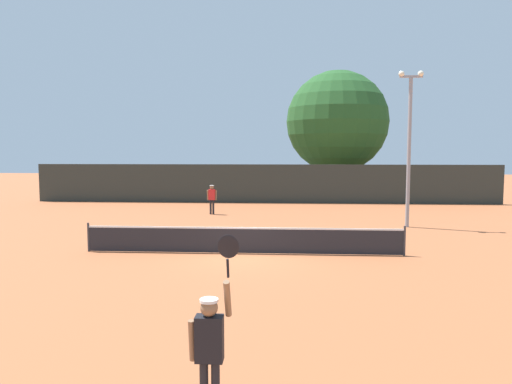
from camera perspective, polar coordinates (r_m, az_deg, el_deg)
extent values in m
plane|color=#9E5633|center=(17.38, -1.55, -7.39)|extent=(120.00, 120.00, 0.00)
cube|color=#232328|center=(17.29, -1.55, -5.85)|extent=(11.51, 0.03, 0.91)
cube|color=white|center=(17.21, -1.55, -4.36)|extent=(11.51, 0.04, 0.06)
cylinder|color=#333338|center=(18.69, -19.48, -5.13)|extent=(0.08, 0.08, 1.07)
cylinder|color=#333338|center=(17.72, 17.41, -5.62)|extent=(0.08, 0.08, 1.07)
cube|color=#2D332D|center=(33.95, 1.01, 1.01)|extent=(33.27, 0.12, 2.76)
cube|color=black|center=(6.78, -5.63, -17.13)|extent=(0.38, 0.22, 0.63)
sphere|color=#8C6647|center=(6.63, -5.66, -13.67)|extent=(0.24, 0.24, 0.24)
cylinder|color=white|center=(6.60, -5.67, -12.82)|extent=(0.25, 0.25, 0.04)
cylinder|color=#8C6647|center=(6.83, -7.71, -17.26)|extent=(0.09, 0.18, 0.60)
cylinder|color=#8C6647|center=(6.65, -3.45, -12.67)|extent=(0.09, 0.33, 0.58)
cylinder|color=black|center=(6.59, -3.40, -9.13)|extent=(0.04, 0.11, 0.28)
ellipsoid|color=black|center=(6.59, -3.35, -6.56)|extent=(0.30, 0.13, 0.36)
cube|color=red|center=(27.91, -5.32, -0.31)|extent=(0.38, 0.22, 0.63)
sphere|color=#8C6647|center=(27.87, -5.33, 0.57)|extent=(0.24, 0.24, 0.24)
cylinder|color=white|center=(27.86, -5.33, 0.78)|extent=(0.25, 0.25, 0.04)
cylinder|color=black|center=(28.00, -5.47, -1.81)|extent=(0.12, 0.12, 0.85)
cylinder|color=black|center=(27.97, -5.15, -1.82)|extent=(0.12, 0.12, 0.85)
cylinder|color=#8C6647|center=(27.95, -5.81, -0.37)|extent=(0.09, 0.18, 0.60)
cylinder|color=#8C6647|center=(27.87, -4.84, -0.38)|extent=(0.09, 0.16, 0.60)
sphere|color=#CCE033|center=(20.73, -0.63, -5.27)|extent=(0.07, 0.07, 0.07)
cylinder|color=gray|center=(24.16, 17.90, 4.45)|extent=(0.18, 0.18, 7.21)
cube|color=gray|center=(24.42, 18.13, 13.05)|extent=(1.10, 0.10, 0.10)
sphere|color=#F2EDCC|center=(24.33, 17.08, 13.42)|extent=(0.28, 0.28, 0.28)
sphere|color=#F2EDCC|center=(24.55, 19.18, 13.28)|extent=(0.28, 0.28, 0.28)
cylinder|color=brown|center=(39.67, 9.64, 1.68)|extent=(0.56, 0.56, 2.99)
sphere|color=#235123|center=(39.67, 9.74, 8.32)|extent=(8.27, 8.27, 8.27)
cube|color=navy|center=(39.25, 4.57, 0.39)|extent=(2.00, 4.25, 0.90)
cube|color=#2D333D|center=(38.90, 4.58, 1.49)|extent=(1.75, 2.24, 0.64)
cylinder|color=black|center=(40.67, 3.33, 0.13)|extent=(0.22, 0.60, 0.60)
cylinder|color=black|center=(40.69, 5.73, 0.12)|extent=(0.22, 0.60, 0.60)
cylinder|color=black|center=(37.88, 3.31, -0.22)|extent=(0.22, 0.60, 0.60)
cylinder|color=black|center=(37.91, 5.88, -0.24)|extent=(0.22, 0.60, 0.60)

